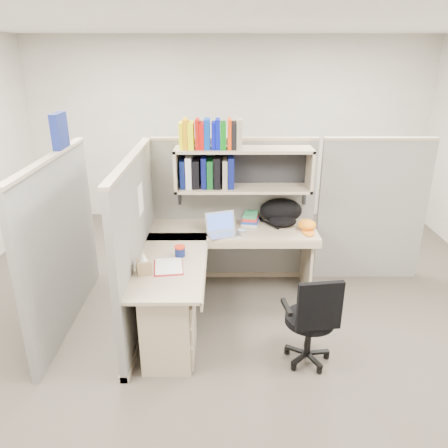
{
  "coord_description": "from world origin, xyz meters",
  "views": [
    {
      "loc": [
        -0.11,
        -3.66,
        2.46
      ],
      "look_at": [
        -0.1,
        0.25,
        0.91
      ],
      "focal_mm": 35.0,
      "sensor_mm": 36.0,
      "label": 1
    }
  ],
  "objects_px": {
    "backpack": "(282,212)",
    "task_chair": "(310,333)",
    "desk": "(190,296)",
    "laptop": "(224,225)",
    "snack_canister": "(180,251)"
  },
  "relations": [
    {
      "from": "backpack",
      "to": "task_chair",
      "type": "relative_size",
      "value": 0.53
    },
    {
      "from": "desk",
      "to": "laptop",
      "type": "relative_size",
      "value": 5.59
    },
    {
      "from": "snack_canister",
      "to": "task_chair",
      "type": "distance_m",
      "value": 1.34
    },
    {
      "from": "backpack",
      "to": "snack_canister",
      "type": "xyz_separation_m",
      "value": [
        -1.02,
        -0.79,
        -0.08
      ]
    },
    {
      "from": "laptop",
      "to": "task_chair",
      "type": "height_order",
      "value": "laptop"
    },
    {
      "from": "desk",
      "to": "backpack",
      "type": "relative_size",
      "value": 3.84
    },
    {
      "from": "laptop",
      "to": "desk",
      "type": "bearing_deg",
      "value": -132.59
    },
    {
      "from": "laptop",
      "to": "snack_canister",
      "type": "distance_m",
      "value": 0.63
    },
    {
      "from": "task_chair",
      "to": "backpack",
      "type": "bearing_deg",
      "value": 93.71
    },
    {
      "from": "desk",
      "to": "snack_canister",
      "type": "bearing_deg",
      "value": 113.8
    },
    {
      "from": "laptop",
      "to": "snack_canister",
      "type": "xyz_separation_m",
      "value": [
        -0.4,
        -0.48,
        -0.06
      ]
    },
    {
      "from": "snack_canister",
      "to": "task_chair",
      "type": "bearing_deg",
      "value": -27.81
    },
    {
      "from": "backpack",
      "to": "snack_canister",
      "type": "relative_size",
      "value": 4.6
    },
    {
      "from": "desk",
      "to": "backpack",
      "type": "xyz_separation_m",
      "value": [
        0.93,
        1.0,
        0.43
      ]
    },
    {
      "from": "backpack",
      "to": "task_chair",
      "type": "xyz_separation_m",
      "value": [
        0.09,
        -1.37,
        -0.56
      ]
    }
  ]
}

